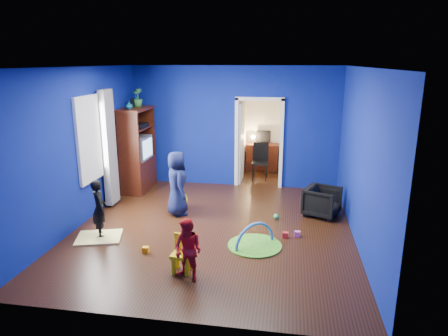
% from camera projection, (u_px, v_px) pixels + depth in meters
% --- Properties ---
extents(floor, '(5.00, 5.50, 0.01)m').
position_uv_depth(floor, '(213.00, 229.00, 7.37)').
color(floor, black).
rests_on(floor, ground).
extents(ceiling, '(5.00, 5.50, 0.01)m').
position_uv_depth(ceiling, '(212.00, 67.00, 6.62)').
color(ceiling, white).
rests_on(ceiling, wall_back).
extents(wall_back, '(5.00, 0.02, 2.90)m').
position_uv_depth(wall_back, '(234.00, 127.00, 9.62)').
color(wall_back, navy).
rests_on(wall_back, floor).
extents(wall_front, '(5.00, 0.02, 2.90)m').
position_uv_depth(wall_front, '(166.00, 207.00, 4.38)').
color(wall_front, navy).
rests_on(wall_front, floor).
extents(wall_left, '(0.02, 5.50, 2.90)m').
position_uv_depth(wall_left, '(81.00, 147.00, 7.39)').
color(wall_left, navy).
rests_on(wall_left, floor).
extents(wall_right, '(0.02, 5.50, 2.90)m').
position_uv_depth(wall_right, '(361.00, 158.00, 6.61)').
color(wall_right, navy).
rests_on(wall_right, floor).
extents(alcove, '(1.00, 1.75, 2.50)m').
position_uv_depth(alcove, '(262.00, 130.00, 10.41)').
color(alcove, silver).
rests_on(alcove, floor).
extents(armchair, '(0.84, 0.83, 0.59)m').
position_uv_depth(armchair, '(322.00, 202.00, 7.92)').
color(armchair, black).
rests_on(armchair, floor).
extents(child_black, '(0.42, 0.45, 1.03)m').
position_uv_depth(child_black, '(99.00, 208.00, 6.94)').
color(child_black, black).
rests_on(child_black, floor).
extents(child_navy, '(0.66, 0.75, 1.30)m').
position_uv_depth(child_navy, '(177.00, 183.00, 7.91)').
color(child_navy, '#0F1539').
rests_on(child_navy, floor).
extents(toddler_red, '(0.54, 0.48, 0.91)m').
position_uv_depth(toddler_red, '(188.00, 250.00, 5.54)').
color(toddler_red, red).
rests_on(toddler_red, floor).
extents(vase, '(0.17, 0.17, 0.17)m').
position_uv_depth(vase, '(129.00, 105.00, 8.83)').
color(vase, '#0C5465').
rests_on(vase, tv_armoire).
extents(potted_plant, '(0.29, 0.29, 0.43)m').
position_uv_depth(potted_plant, '(137.00, 97.00, 9.29)').
color(potted_plant, '#2E8138').
rests_on(potted_plant, tv_armoire).
extents(tv_armoire, '(0.58, 1.14, 1.96)m').
position_uv_depth(tv_armoire, '(137.00, 149.00, 9.39)').
color(tv_armoire, '#41190A').
rests_on(tv_armoire, floor).
extents(crt_tv, '(0.46, 0.70, 0.54)m').
position_uv_depth(crt_tv, '(138.00, 148.00, 9.38)').
color(crt_tv, silver).
rests_on(crt_tv, tv_armoire).
extents(yellow_blanket, '(0.89, 0.79, 0.03)m').
position_uv_depth(yellow_blanket, '(99.00, 237.00, 6.97)').
color(yellow_blanket, '#F2E07A').
rests_on(yellow_blanket, floor).
extents(hopper_ball, '(0.39, 0.39, 0.39)m').
position_uv_depth(hopper_ball, '(179.00, 201.00, 8.27)').
color(hopper_ball, yellow).
rests_on(hopper_ball, floor).
extents(kid_chair, '(0.30, 0.30, 0.50)m').
position_uv_depth(kid_chair, '(182.00, 256.00, 5.81)').
color(kid_chair, yellow).
rests_on(kid_chair, floor).
extents(play_mat, '(0.90, 0.90, 0.02)m').
position_uv_depth(play_mat, '(255.00, 245.00, 6.67)').
color(play_mat, '#4AA425').
rests_on(play_mat, floor).
extents(toy_arch, '(0.63, 0.59, 0.81)m').
position_uv_depth(toy_arch, '(255.00, 245.00, 6.67)').
color(toy_arch, '#3F8CD8').
rests_on(toy_arch, floor).
extents(window_left, '(0.03, 0.95, 1.55)m').
position_uv_depth(window_left, '(90.00, 139.00, 7.69)').
color(window_left, white).
rests_on(window_left, wall_left).
extents(curtain, '(0.14, 0.42, 2.40)m').
position_uv_depth(curtain, '(109.00, 148.00, 8.28)').
color(curtain, slate).
rests_on(curtain, floor).
extents(doorway, '(1.16, 0.10, 2.10)m').
position_uv_depth(doorway, '(259.00, 144.00, 9.63)').
color(doorway, white).
rests_on(doorway, floor).
extents(study_desk, '(0.88, 0.44, 0.75)m').
position_uv_depth(study_desk, '(262.00, 157.00, 11.24)').
color(study_desk, '#3D140A').
rests_on(study_desk, floor).
extents(desk_monitor, '(0.40, 0.05, 0.32)m').
position_uv_depth(desk_monitor, '(263.00, 136.00, 11.21)').
color(desk_monitor, black).
rests_on(desk_monitor, study_desk).
extents(desk_lamp, '(0.14, 0.14, 0.14)m').
position_uv_depth(desk_lamp, '(253.00, 137.00, 11.20)').
color(desk_lamp, '#FFD88C').
rests_on(desk_lamp, study_desk).
extents(folding_chair, '(0.40, 0.40, 0.92)m').
position_uv_depth(folding_chair, '(260.00, 162.00, 10.31)').
color(folding_chair, black).
rests_on(folding_chair, floor).
extents(book_shelf, '(0.88, 0.24, 0.04)m').
position_uv_depth(book_shelf, '(264.00, 98.00, 10.92)').
color(book_shelf, white).
rests_on(book_shelf, study_desk).
extents(toy_0, '(0.10, 0.08, 0.10)m').
position_uv_depth(toy_0, '(285.00, 235.00, 6.98)').
color(toy_0, red).
rests_on(toy_0, floor).
extents(toy_1, '(0.10, 0.08, 0.10)m').
position_uv_depth(toy_1, '(146.00, 250.00, 6.44)').
color(toy_1, '#FF9E0D').
rests_on(toy_1, floor).
extents(toy_2, '(0.11, 0.11, 0.11)m').
position_uv_depth(toy_2, '(276.00, 216.00, 7.81)').
color(toy_2, '#38C459').
rests_on(toy_2, floor).
extents(toy_3, '(0.10, 0.08, 0.10)m').
position_uv_depth(toy_3, '(297.00, 234.00, 7.02)').
color(toy_3, '#DD52AD').
rests_on(toy_3, floor).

